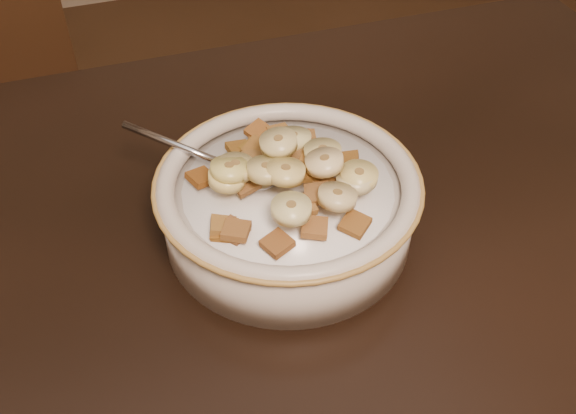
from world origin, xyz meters
name	(u,v)px	position (x,y,z in m)	size (l,w,h in m)	color
table	(89,414)	(0.00, 0.00, 0.73)	(1.40, 0.90, 0.04)	black
cereal_bowl	(288,210)	(0.19, 0.11, 0.78)	(0.22, 0.22, 0.05)	beige
milk	(288,188)	(0.19, 0.11, 0.80)	(0.18, 0.18, 0.00)	white
spoon	(250,174)	(0.17, 0.13, 0.81)	(0.04, 0.05, 0.01)	#A8AAB2
cereal_square_0	(302,205)	(0.19, 0.07, 0.82)	(0.02, 0.02, 0.01)	olive
cereal_square_1	(225,231)	(0.13, 0.07, 0.81)	(0.02, 0.02, 0.01)	#955F18
cereal_square_2	(257,148)	(0.18, 0.15, 0.82)	(0.02, 0.02, 0.01)	brown
cereal_square_3	(254,147)	(0.18, 0.16, 0.81)	(0.02, 0.02, 0.01)	brown
cereal_square_4	(347,161)	(0.25, 0.12, 0.81)	(0.02, 0.02, 0.01)	brown
cereal_square_5	(277,140)	(0.20, 0.16, 0.81)	(0.02, 0.02, 0.01)	brown
cereal_square_6	(280,133)	(0.21, 0.17, 0.81)	(0.02, 0.02, 0.01)	brown
cereal_square_7	(355,224)	(0.23, 0.04, 0.81)	(0.02, 0.02, 0.01)	brown
cereal_square_8	(239,149)	(0.17, 0.17, 0.81)	(0.02, 0.02, 0.01)	brown
cereal_square_9	(350,172)	(0.24, 0.10, 0.81)	(0.02, 0.02, 0.01)	brown
cereal_square_10	(259,132)	(0.19, 0.18, 0.81)	(0.02, 0.02, 0.01)	brown
cereal_square_11	(299,145)	(0.21, 0.14, 0.82)	(0.02, 0.02, 0.01)	brown
cereal_square_12	(255,158)	(0.17, 0.14, 0.82)	(0.02, 0.02, 0.01)	brown
cereal_square_13	(236,230)	(0.14, 0.07, 0.81)	(0.02, 0.02, 0.01)	brown
cereal_square_14	(311,161)	(0.21, 0.11, 0.82)	(0.02, 0.02, 0.01)	#976326
cereal_square_15	(304,138)	(0.22, 0.16, 0.81)	(0.02, 0.02, 0.01)	brown
cereal_square_16	(315,227)	(0.19, 0.05, 0.81)	(0.02, 0.02, 0.01)	brown
cereal_square_17	(223,226)	(0.13, 0.08, 0.81)	(0.02, 0.02, 0.01)	olive
cereal_square_18	(299,139)	(0.22, 0.16, 0.81)	(0.02, 0.02, 0.01)	brown
cereal_square_19	(273,143)	(0.20, 0.16, 0.81)	(0.02, 0.02, 0.01)	#985A2C
cereal_square_20	(328,190)	(0.22, 0.08, 0.82)	(0.02, 0.02, 0.01)	brown
cereal_square_21	(201,177)	(0.13, 0.14, 0.81)	(0.02, 0.02, 0.01)	brown
cereal_square_22	(234,231)	(0.13, 0.07, 0.81)	(0.02, 0.02, 0.01)	brown
cereal_square_23	(333,190)	(0.22, 0.08, 0.81)	(0.02, 0.02, 0.01)	brown
cereal_square_24	(277,243)	(0.16, 0.04, 0.81)	(0.02, 0.02, 0.01)	brown
cereal_square_25	(245,183)	(0.16, 0.11, 0.82)	(0.02, 0.02, 0.01)	brown
cereal_square_26	(293,158)	(0.20, 0.12, 0.82)	(0.02, 0.02, 0.01)	#976135
cereal_square_27	(354,182)	(0.24, 0.09, 0.81)	(0.02, 0.02, 0.01)	brown
cereal_square_28	(263,135)	(0.19, 0.18, 0.81)	(0.02, 0.02, 0.01)	#9D602A
cereal_square_29	(309,172)	(0.21, 0.10, 0.82)	(0.02, 0.02, 0.01)	brown
cereal_square_30	(317,194)	(0.21, 0.08, 0.82)	(0.02, 0.02, 0.01)	brown
banana_slice_0	(286,172)	(0.19, 0.09, 0.83)	(0.03, 0.03, 0.01)	#FFDE7B
banana_slice_1	(323,153)	(0.22, 0.11, 0.83)	(0.03, 0.03, 0.01)	#D7BF75
banana_slice_2	(291,209)	(0.18, 0.06, 0.83)	(0.03, 0.03, 0.01)	#CEC48A
banana_slice_3	(293,139)	(0.21, 0.14, 0.83)	(0.03, 0.03, 0.01)	#EADC88
banana_slice_4	(337,197)	(0.22, 0.06, 0.82)	(0.03, 0.03, 0.01)	#E7CA88
banana_slice_5	(229,170)	(0.15, 0.12, 0.83)	(0.03, 0.03, 0.01)	#F0DE73
banana_slice_6	(266,170)	(0.17, 0.10, 0.83)	(0.03, 0.03, 0.01)	#E8D487
banana_slice_7	(236,168)	(0.15, 0.12, 0.83)	(0.03, 0.03, 0.01)	#DFCA73
banana_slice_8	(324,162)	(0.22, 0.09, 0.83)	(0.03, 0.03, 0.01)	#FBDB94
banana_slice_9	(355,180)	(0.24, 0.08, 0.82)	(0.03, 0.03, 0.01)	#D1C784
banana_slice_10	(359,176)	(0.24, 0.08, 0.82)	(0.03, 0.03, 0.01)	#F3DE78
banana_slice_11	(278,143)	(0.19, 0.12, 0.84)	(0.03, 0.03, 0.01)	#F1E996
banana_slice_12	(227,178)	(0.14, 0.12, 0.82)	(0.03, 0.03, 0.01)	#E1CB71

